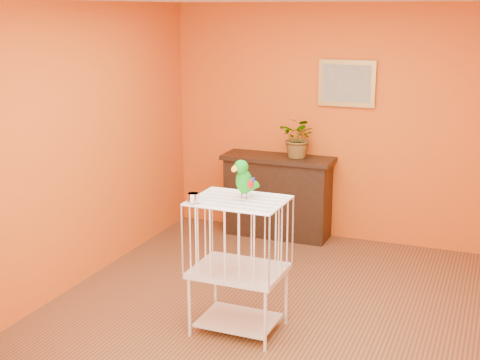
% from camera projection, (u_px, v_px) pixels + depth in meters
% --- Properties ---
extents(ground, '(4.50, 4.50, 0.00)m').
position_uv_depth(ground, '(278.00, 319.00, 5.61)').
color(ground, brown).
rests_on(ground, ground).
extents(room_shell, '(4.50, 4.50, 4.50)m').
position_uv_depth(room_shell, '(281.00, 133.00, 5.22)').
color(room_shell, '#D55014').
rests_on(room_shell, ground).
extents(console_cabinet, '(1.25, 0.45, 0.93)m').
position_uv_depth(console_cabinet, '(277.00, 196.00, 7.57)').
color(console_cabinet, black).
rests_on(console_cabinet, ground).
extents(potted_plant, '(0.50, 0.53, 0.35)m').
position_uv_depth(potted_plant, '(300.00, 142.00, 7.35)').
color(potted_plant, '#26722D').
rests_on(potted_plant, console_cabinet).
extents(framed_picture, '(0.62, 0.04, 0.50)m').
position_uv_depth(framed_picture, '(347.00, 83.00, 7.17)').
color(framed_picture, '#A3813A').
rests_on(framed_picture, room_shell).
extents(birdcage, '(0.72, 0.55, 1.10)m').
position_uv_depth(birdcage, '(239.00, 264.00, 5.27)').
color(birdcage, silver).
rests_on(birdcage, ground).
extents(feed_cup, '(0.10, 0.10, 0.07)m').
position_uv_depth(feed_cup, '(193.00, 198.00, 5.06)').
color(feed_cup, silver).
rests_on(feed_cup, birdcage).
extents(parrot, '(0.17, 0.28, 0.31)m').
position_uv_depth(parrot, '(244.00, 179.00, 5.14)').
color(parrot, '#59544C').
rests_on(parrot, birdcage).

